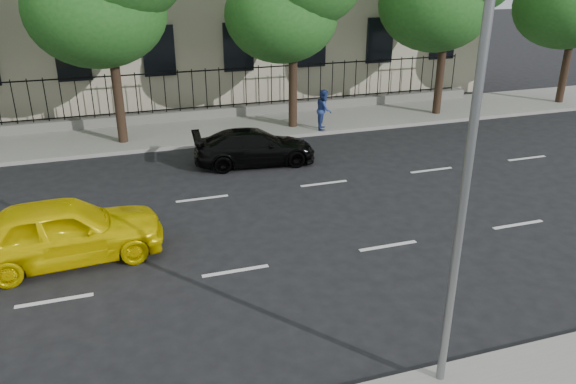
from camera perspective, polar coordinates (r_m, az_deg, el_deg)
ground at (r=11.40m, az=-2.40°, el=-14.18°), size 120.00×120.00×0.00m
far_sidewalk at (r=23.89m, az=-11.64°, el=5.89°), size 60.00×4.00×0.15m
lane_markings at (r=15.36m, az=-7.25°, el=-3.85°), size 49.60×4.62×0.01m
iron_fence at (r=25.37m, az=-12.24°, el=8.17°), size 30.00×0.50×2.20m
street_light at (r=8.71m, az=16.69°, el=10.57°), size 0.25×3.32×8.05m
yellow_taxi at (r=14.49m, az=-21.86°, el=-3.67°), size 4.78×2.21×1.59m
black_sedan at (r=19.95m, az=-3.42°, el=4.60°), size 4.44×2.12×1.25m
pedestrian_far at (r=23.56m, az=3.68°, el=8.36°), size 0.89×0.99×1.66m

